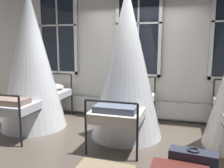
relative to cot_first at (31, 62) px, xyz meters
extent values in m
plane|color=brown|center=(1.97, -0.18, -1.36)|extent=(16.80, 16.80, 0.00)
cube|color=silver|center=(1.97, 1.25, 0.21)|extent=(8.46, 0.10, 3.14)
cube|color=black|center=(-0.01, 1.14, 0.60)|extent=(1.01, 0.02, 1.97)
cube|color=silver|center=(-0.01, 1.14, -0.35)|extent=(1.01, 0.06, 0.07)
cube|color=silver|center=(-0.48, 1.14, 0.60)|extent=(0.07, 0.06, 1.97)
cube|color=silver|center=(0.46, 1.14, 0.60)|extent=(0.07, 0.06, 1.97)
cube|color=silver|center=(-0.01, 1.14, 0.60)|extent=(0.04, 0.06, 1.97)
cube|color=silver|center=(-0.01, 1.14, 0.80)|extent=(1.01, 0.06, 0.04)
cube|color=black|center=(1.97, 1.14, 0.60)|extent=(1.01, 0.02, 1.97)
cube|color=silver|center=(1.97, 1.14, -0.35)|extent=(1.01, 0.06, 0.07)
cube|color=silver|center=(1.50, 1.14, 0.60)|extent=(0.07, 0.06, 1.97)
cube|color=silver|center=(2.45, 1.14, 0.60)|extent=(0.07, 0.06, 1.97)
cube|color=silver|center=(1.97, 1.14, 0.60)|extent=(0.04, 0.06, 1.97)
cube|color=silver|center=(1.97, 1.14, 0.80)|extent=(1.01, 0.06, 0.04)
cube|color=silver|center=(3.48, 1.14, 0.60)|extent=(0.07, 0.06, 1.97)
cube|color=silver|center=(1.97, 1.12, -1.11)|extent=(4.57, 0.10, 0.36)
cylinder|color=black|center=(-0.41, 0.96, -0.86)|extent=(0.04, 0.04, 1.00)
cylinder|color=black|center=(0.40, 0.97, -0.86)|extent=(0.04, 0.04, 1.00)
cylinder|color=black|center=(0.41, -0.97, -0.92)|extent=(0.04, 0.04, 0.87)
cylinder|color=black|center=(-0.40, 0.00, -0.87)|extent=(0.04, 1.93, 0.03)
cylinder|color=black|center=(0.40, 0.00, -0.87)|extent=(0.04, 1.93, 0.03)
cylinder|color=black|center=(-0.01, 0.97, -0.36)|extent=(0.81, 0.04, 0.03)
cube|color=silver|center=(0.00, 0.00, -0.79)|extent=(0.84, 1.96, 0.16)
ellipsoid|color=beige|center=(0.00, 0.73, -0.64)|extent=(0.62, 0.40, 0.14)
cube|color=gray|center=(0.00, -0.71, -0.66)|extent=(0.67, 0.36, 0.10)
cone|color=white|center=(0.00, 0.00, 0.05)|extent=(1.33, 1.33, 2.81)
cylinder|color=black|center=(1.57, 1.04, -0.86)|extent=(0.04, 0.04, 1.00)
cylinder|color=black|center=(2.38, 1.03, -0.86)|extent=(0.04, 0.04, 1.00)
cylinder|color=black|center=(1.55, -0.90, -0.92)|extent=(0.04, 0.04, 0.87)
cylinder|color=black|center=(2.36, -0.91, -0.92)|extent=(0.04, 0.04, 0.87)
cylinder|color=black|center=(1.56, 0.07, -0.87)|extent=(0.05, 1.93, 0.03)
cylinder|color=black|center=(2.37, 0.06, -0.87)|extent=(0.05, 1.93, 0.03)
cylinder|color=black|center=(1.97, 1.03, -0.36)|extent=(0.81, 0.04, 0.03)
cylinder|color=black|center=(1.95, -0.90, -0.49)|extent=(0.81, 0.04, 0.03)
cube|color=silver|center=(1.96, 0.06, -0.79)|extent=(0.85, 1.96, 0.16)
ellipsoid|color=silver|center=(1.97, 0.79, -0.64)|extent=(0.63, 0.41, 0.14)
cube|color=slate|center=(1.96, -0.64, -0.66)|extent=(0.67, 0.37, 0.10)
cone|color=white|center=(1.96, 0.06, 0.01)|extent=(1.33, 1.33, 2.73)
cylinder|color=black|center=(3.58, 1.05, -0.86)|extent=(0.04, 0.04, 1.00)
cylinder|color=black|center=(3.58, 0.09, -0.87)|extent=(0.04, 1.93, 0.03)
cube|color=#2D3342|center=(3.11, -1.30, -1.14)|extent=(0.58, 0.26, 0.44)
cube|color=tan|center=(3.13, -1.20, -1.14)|extent=(0.50, 0.06, 0.03)
torus|color=#2D3342|center=(3.11, -1.30, -0.90)|extent=(0.16, 0.16, 0.02)
camera|label=1|loc=(2.94, -4.15, 0.35)|focal=38.19mm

